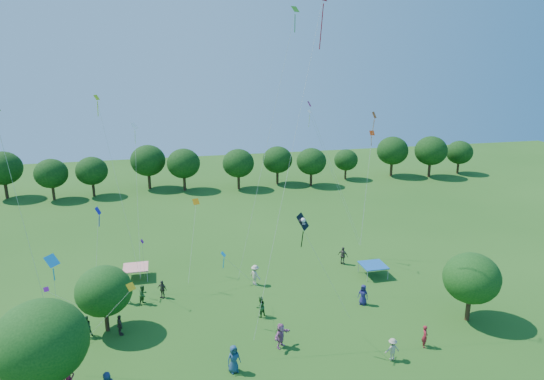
{
  "coord_description": "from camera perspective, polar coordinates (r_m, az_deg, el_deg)",
  "views": [
    {
      "loc": [
        -6.97,
        -15.66,
        19.53
      ],
      "look_at": [
        0.0,
        14.0,
        11.0
      ],
      "focal_mm": 32.0,
      "sensor_mm": 36.0,
      "label": 1
    }
  ],
  "objects": [
    {
      "name": "crowd_person_14",
      "position": [
        38.31,
        -1.37,
        -13.57
      ],
      "size": [
        0.94,
        0.78,
        1.67
      ],
      "primitive_type": "imported",
      "rotation": [
        0.0,
        0.0,
        3.64
      ],
      "color": "#275524",
      "rests_on": "ground"
    },
    {
      "name": "crowd_person_13",
      "position": [
        44.16,
        -20.0,
        -10.43
      ],
      "size": [
        0.7,
        0.73,
        1.66
      ],
      "primitive_type": "imported",
      "rotation": [
        0.0,
        0.0,
        2.25
      ],
      "color": "#9C2F1C",
      "rests_on": "ground"
    },
    {
      "name": "crowd_person_10",
      "position": [
        47.5,
        8.35,
        -7.65
      ],
      "size": [
        1.03,
        1.08,
        1.75
      ],
      "primitive_type": "imported",
      "rotation": [
        0.0,
        0.0,
        2.29
      ],
      "color": "#454037",
      "rests_on": "ground"
    },
    {
      "name": "crowd_person_3",
      "position": [
        41.83,
        -16.68,
        -11.73
      ],
      "size": [
        0.85,
        1.09,
        1.53
      ],
      "primitive_type": "imported",
      "rotation": [
        0.0,
        0.0,
        2.04
      ],
      "color": "#C1B99B",
      "rests_on": "ground"
    },
    {
      "name": "small_kite_3",
      "position": [
        27.26,
        -28.63,
        2.69
      ],
      "size": [
        0.89,
        3.56,
        16.22
      ],
      "color": "#287C16"
    },
    {
      "name": "small_kite_13",
      "position": [
        37.53,
        -24.08,
        -11.15
      ],
      "size": [
        3.17,
        0.92,
        2.84
      ],
      "color": "purple"
    },
    {
      "name": "small_kite_11",
      "position": [
        39.87,
        1.18,
        13.51
      ],
      "size": [
        5.68,
        2.41,
        21.92
      ],
      "color": "#2F8317"
    },
    {
      "name": "crowd_person_16",
      "position": [
        37.72,
        -17.47,
        -14.94
      ],
      "size": [
        0.73,
        1.02,
        1.59
      ],
      "primitive_type": "imported",
      "rotation": [
        0.0,
        0.0,
        1.94
      ],
      "color": "#38312C",
      "rests_on": "ground"
    },
    {
      "name": "tent_red_stripe",
      "position": [
        45.88,
        -15.75,
        -8.76
      ],
      "size": [
        2.2,
        2.2,
        1.1
      ],
      "color": "red",
      "rests_on": "ground"
    },
    {
      "name": "near_tree_west",
      "position": [
        30.95,
        -25.57,
        -15.84
      ],
      "size": [
        5.22,
        5.22,
        6.51
      ],
      "color": "#422B19",
      "rests_on": "ground"
    },
    {
      "name": "small_kite_12",
      "position": [
        41.77,
        -19.8,
        -3.22
      ],
      "size": [
        0.8,
        2.22,
        6.32
      ],
      "color": "#1511B1"
    },
    {
      "name": "small_kite_8",
      "position": [
        47.64,
        11.43,
        3.98
      ],
      "size": [
        1.37,
        1.33,
        11.23
      ],
      "color": "red"
    },
    {
      "name": "crowd_person_8",
      "position": [
        38.32,
        -21.01,
        -14.77
      ],
      "size": [
        0.9,
        0.78,
        1.6
      ],
      "primitive_type": "imported",
      "rotation": [
        0.0,
        0.0,
        3.69
      ],
      "color": "#204C34",
      "rests_on": "ground"
    },
    {
      "name": "crowd_person_7",
      "position": [
        36.44,
        17.54,
        -16.07
      ],
      "size": [
        0.56,
        0.7,
        1.63
      ],
      "primitive_type": "imported",
      "rotation": [
        0.0,
        0.0,
        1.25
      ],
      "color": "maroon",
      "rests_on": "ground"
    },
    {
      "name": "pirate_kite",
      "position": [
        31.37,
        3.76,
        -3.95
      ],
      "size": [
        4.4,
        1.2,
        8.31
      ],
      "color": "black"
    },
    {
      "name": "crowd_person_15",
      "position": [
        34.58,
        13.97,
        -17.72
      ],
      "size": [
        1.03,
        0.48,
        1.56
      ],
      "primitive_type": "imported",
      "rotation": [
        0.0,
        0.0,
        3.16
      ],
      "color": "tan",
      "rests_on": "ground"
    },
    {
      "name": "small_kite_9",
      "position": [
        46.97,
        11.68,
        6.21
      ],
      "size": [
        1.28,
        0.76,
        13.07
      ],
      "color": "#DF470B"
    },
    {
      "name": "small_kite_0",
      "position": [
        45.18,
        5.9,
        6.03
      ],
      "size": [
        5.78,
        0.85,
        14.18
      ],
      "color": "#EE0E48"
    },
    {
      "name": "small_kite_1",
      "position": [
        42.25,
        -9.05,
        -2.59
      ],
      "size": [
        1.48,
        3.71,
        6.19
      ],
      "color": "orange"
    },
    {
      "name": "red_high_kite",
      "position": [
        33.63,
        4.58,
        15.06
      ],
      "size": [
        6.34,
        5.63,
        22.33
      ],
      "color": "red"
    },
    {
      "name": "near_tree_east",
      "position": [
        39.57,
        22.44,
        -9.57
      ],
      "size": [
        4.18,
        4.18,
        5.36
      ],
      "color": "#422B19",
      "rests_on": "ground"
    },
    {
      "name": "small_kite_10",
      "position": [
        42.23,
        -18.86,
        5.52
      ],
      "size": [
        2.74,
        3.63,
        15.08
      ],
      "color": "#E7F415"
    },
    {
      "name": "small_kite_6",
      "position": [
        46.49,
        5.91,
        5.04
      ],
      "size": [
        5.09,
        2.3,
        13.24
      ],
      "color": "silver"
    },
    {
      "name": "crowd_person_2",
      "position": [
        41.4,
        -14.92,
        -11.8
      ],
      "size": [
        0.85,
        0.9,
        1.63
      ],
      "primitive_type": "imported",
      "rotation": [
        0.0,
        0.0,
        0.87
      ],
      "color": "#285524",
      "rests_on": "ground"
    },
    {
      "name": "small_kite_14",
      "position": [
        44.14,
        -15.78,
        4.57
      ],
      "size": [
        0.67,
        5.36,
        12.47
      ],
      "color": "white"
    },
    {
      "name": "crowd_person_4",
      "position": [
        42.0,
        -12.81,
        -11.3
      ],
      "size": [
        0.96,
        0.9,
        1.55
      ],
      "primitive_type": "imported",
      "rotation": [
        0.0,
        0.0,
        5.58
      ],
      "color": "#443F36",
      "rests_on": "ground"
    },
    {
      "name": "small_kite_2",
      "position": [
        31.56,
        -17.22,
        -11.96
      ],
      "size": [
        4.34,
        1.01,
        4.87
      ],
      "color": "gold"
    },
    {
      "name": "crowd_person_6",
      "position": [
        40.63,
        10.67,
        -12.02
      ],
      "size": [
        0.94,
        0.9,
        1.71
      ],
      "primitive_type": "imported",
      "rotation": [
        0.0,
        0.0,
        5.57
      ],
      "color": "navy",
      "rests_on": "ground"
    },
    {
      "name": "treeline",
      "position": [
        72.93,
        -8.81,
        3.24
      ],
      "size": [
        88.01,
        8.77,
        6.77
      ],
      "color": "#422B19",
      "rests_on": "ground"
    },
    {
      "name": "small_kite_4",
      "position": [
        30.66,
        -24.37,
        -8.62
      ],
      "size": [
        0.8,
        1.38,
        7.29
      ],
      "color": "#1583D4"
    },
    {
      "name": "crowd_person_9",
      "position": [
        43.08,
        -2.0,
        -9.96
      ],
      "size": [
        1.1,
        1.3,
        1.84
      ],
      "primitive_type": "imported",
      "rotation": [
        0.0,
        0.0,
        2.14
      ],
      "color": "beige",
      "rests_on": "ground"
    },
    {
      "name": "near_tree_north",
      "position": [
        37.45,
        -19.18,
        -11.15
      ],
      "size": [
        4.02,
        4.02,
        5.01
      ],
      "color": "#422B19",
      "rests_on": "ground"
    },
    {
      "name": "small_kite_7",
      "position": [
        36.07,
        -5.02,
        -8.41
      ],
      "size": [
        3.49,
        2.53,
        4.53
      ],
      "color": "#0E9AD9"
    },
    {
      "name": "tent_blue",
      "position": [
        45.57,
        11.83,
        -8.65
      ],
      "size": [
        2.2,
        2.2,
        1.1
      ],
      "color": "#17509A",
      "rests_on": "ground"
    },
    {
      "name": "crowd_person_0",
      "position": [
        32.59,
        -4.53,
        -19.2
      ],
      "size": [
        1.03,
        0.76,
        1.87
      ],
      "primitive_type": "imported",
      "rotation": [
        0.0,
        0.0,
        0.31
      ],
      "color": "navy",
      "rests_on": "ground"
    },
    {
      "name": "crowd_person_5",
      "position": [
        34.8,
        1.04,
        -16.73
      ],
      "size": [
        1.68,
        1.53,
        1.8
      ],
      "primitive_type": "imported",
      "rotation": [
        0.0,
        0.0,
        0.69
      ],
      "color": "#9F5D8A",
      "rests_on": "ground"
    },
    {
      "name": "crowd_person_11",
      "position": [
        36.63,
        -24.97,
        -16.66
      ],
      "size": [
        1.04,
        1.66,
        1.68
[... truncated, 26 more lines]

